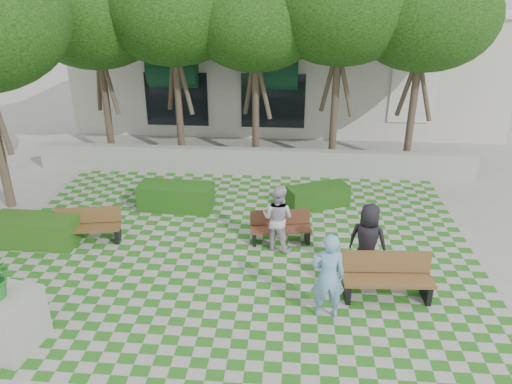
# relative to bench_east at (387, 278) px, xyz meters

# --- Properties ---
(ground) EXTENTS (90.00, 90.00, 0.00)m
(ground) POSITION_rel_bench_east_xyz_m (-3.49, 0.71, -0.48)
(ground) COLOR gray
(ground) RESTS_ON ground
(lawn) EXTENTS (12.00, 12.00, 0.00)m
(lawn) POSITION_rel_bench_east_xyz_m (-3.49, 1.71, -0.48)
(lawn) COLOR #2B721E
(lawn) RESTS_ON ground
(retaining_wall) EXTENTS (15.00, 0.36, 0.90)m
(retaining_wall) POSITION_rel_bench_east_xyz_m (-3.49, 6.91, -0.03)
(retaining_wall) COLOR #9E9B93
(retaining_wall) RESTS_ON ground
(bench_east) EXTENTS (1.94, 0.74, 1.00)m
(bench_east) POSITION_rel_bench_east_xyz_m (0.00, 0.00, 0.00)
(bench_east) COLOR brown
(bench_east) RESTS_ON ground
(bench_mid) EXTENTS (1.62, 0.74, 0.82)m
(bench_mid) POSITION_rel_bench_east_xyz_m (-2.35, 2.25, -0.09)
(bench_mid) COLOR #502C1B
(bench_mid) RESTS_ON ground
(bench_west) EXTENTS (1.75, 0.86, 0.88)m
(bench_west) POSITION_rel_bench_east_xyz_m (-7.33, 1.86, -0.06)
(bench_west) COLOR brown
(bench_west) RESTS_ON ground
(hedge_midright) EXTENTS (1.95, 1.40, 0.64)m
(hedge_midright) POSITION_rel_bench_east_xyz_m (-1.32, 4.46, -0.17)
(hedge_midright) COLOR #1B4612
(hedge_midright) RESTS_ON ground
(hedge_midleft) EXTENTS (2.21, 0.98, 0.76)m
(hedge_midleft) POSITION_rel_bench_east_xyz_m (-5.50, 3.96, -0.11)
(hedge_midleft) COLOR #1C4B14
(hedge_midleft) RESTS_ON ground
(hedge_west) EXTENTS (2.17, 0.90, 0.75)m
(hedge_west) POSITION_rel_bench_east_xyz_m (-8.65, 1.61, -0.11)
(hedge_west) COLOR #224E15
(hedge_west) RESTS_ON ground
(planter_front) EXTENTS (1.28, 1.28, 1.97)m
(planter_front) POSITION_rel_bench_east_xyz_m (-7.31, -2.14, 0.32)
(planter_front) COLOR #9E9B93
(planter_front) RESTS_ON ground
(person_blue) EXTENTS (0.72, 0.51, 1.89)m
(person_blue) POSITION_rel_bench_east_xyz_m (-1.32, -0.75, 0.46)
(person_blue) COLOR #72A5D0
(person_blue) RESTS_ON ground
(person_dark) EXTENTS (1.05, 0.89, 1.82)m
(person_dark) POSITION_rel_bench_east_xyz_m (-0.36, 0.77, 0.43)
(person_dark) COLOR black
(person_dark) RESTS_ON ground
(person_white) EXTENTS (1.01, 0.91, 1.70)m
(person_white) POSITION_rel_bench_east_xyz_m (-2.42, 1.88, 0.37)
(person_white) COLOR silver
(person_white) RESTS_ON ground
(tree_row) EXTENTS (17.70, 13.40, 7.41)m
(tree_row) POSITION_rel_bench_east_xyz_m (-5.35, 6.66, 4.70)
(tree_row) COLOR #47382B
(tree_row) RESTS_ON ground
(building) EXTENTS (18.00, 8.92, 5.15)m
(building) POSITION_rel_bench_east_xyz_m (-2.56, 14.79, 2.03)
(building) COLOR beige
(building) RESTS_ON ground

